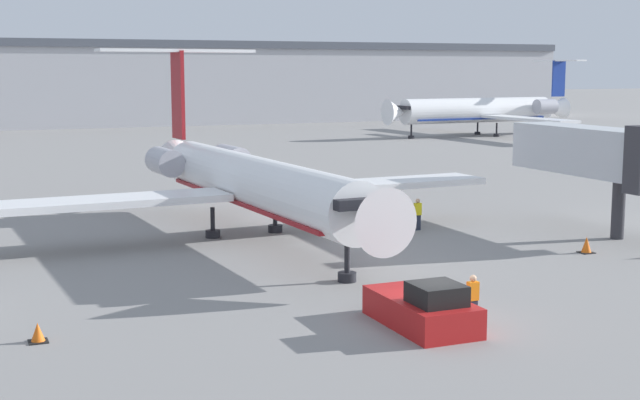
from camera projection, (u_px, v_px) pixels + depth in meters
name	position (u px, v px, depth m)	size (l,w,h in m)	color
ground_plane	(437.00, 326.00, 31.40)	(600.00, 600.00, 0.00)	gray
terminal_building	(51.00, 83.00, 139.86)	(180.00, 16.80, 13.45)	#B2B2B7
airplane_main	(248.00, 180.00, 47.60)	(29.06, 28.20, 10.24)	white
pushback_tug	(423.00, 309.00, 31.22)	(2.36, 4.75, 1.75)	#B21919
worker_near_tug	(473.00, 298.00, 31.56)	(0.40, 0.25, 1.77)	#232838
worker_by_wing	(418.00, 214.00, 49.88)	(0.40, 0.25, 1.80)	#232838
traffic_cone_left	(38.00, 333.00, 29.48)	(0.64, 0.64, 0.66)	black
traffic_cone_right	(586.00, 245.00, 43.78)	(0.68, 0.68, 0.82)	black
airplane_parked_far_right	(483.00, 110.00, 119.98)	(28.98, 34.28, 10.23)	white
jet_bridge	(595.00, 152.00, 48.72)	(3.20, 11.04, 6.19)	#2D2D33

